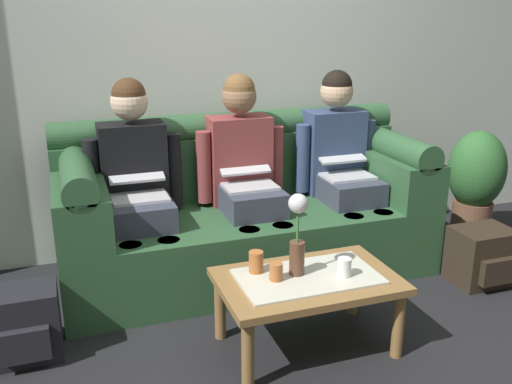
{
  "coord_description": "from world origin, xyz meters",
  "views": [
    {
      "loc": [
        -1.04,
        -2.0,
        1.58
      ],
      "look_at": [
        -0.06,
        0.78,
        0.63
      ],
      "focal_mm": 39.86,
      "sensor_mm": 36.0,
      "label": 1
    }
  ],
  "objects_px": {
    "cup_far_center": "(276,272)",
    "backpack_right": "(482,257)",
    "person_right": "(341,160)",
    "person_middle": "(245,169)",
    "cup_near_right": "(256,262)",
    "couch": "(245,213)",
    "backpack_left": "(25,325)",
    "cup_near_left": "(344,267)",
    "person_left": "(136,179)",
    "potted_plant": "(476,179)",
    "flower_vase": "(297,233)",
    "coffee_table": "(308,287)"
  },
  "relations": [
    {
      "from": "cup_far_center",
      "to": "backpack_left",
      "type": "relative_size",
      "value": 0.24
    },
    {
      "from": "potted_plant",
      "to": "backpack_right",
      "type": "bearing_deg",
      "value": -124.78
    },
    {
      "from": "person_middle",
      "to": "cup_near_left",
      "type": "relative_size",
      "value": 13.65
    },
    {
      "from": "couch",
      "to": "flower_vase",
      "type": "distance_m",
      "value": 0.95
    },
    {
      "from": "person_left",
      "to": "cup_near_right",
      "type": "xyz_separation_m",
      "value": [
        0.43,
        -0.83,
        -0.22
      ]
    },
    {
      "from": "person_right",
      "to": "potted_plant",
      "type": "xyz_separation_m",
      "value": [
        1.08,
        -0.02,
        -0.23
      ]
    },
    {
      "from": "backpack_left",
      "to": "potted_plant",
      "type": "distance_m",
      "value": 3.08
    },
    {
      "from": "person_middle",
      "to": "cup_near_right",
      "type": "bearing_deg",
      "value": -104.67
    },
    {
      "from": "person_left",
      "to": "backpack_right",
      "type": "relative_size",
      "value": 3.54
    },
    {
      "from": "cup_near_left",
      "to": "cup_near_right",
      "type": "height_order",
      "value": "cup_near_right"
    },
    {
      "from": "cup_near_right",
      "to": "person_left",
      "type": "bearing_deg",
      "value": 117.5
    },
    {
      "from": "cup_far_center",
      "to": "cup_near_right",
      "type": "bearing_deg",
      "value": 118.2
    },
    {
      "from": "person_right",
      "to": "cup_near_left",
      "type": "height_order",
      "value": "person_right"
    },
    {
      "from": "couch",
      "to": "person_left",
      "type": "height_order",
      "value": "person_left"
    },
    {
      "from": "person_middle",
      "to": "cup_near_left",
      "type": "xyz_separation_m",
      "value": [
        0.16,
        -1.01,
        -0.23
      ]
    },
    {
      "from": "person_left",
      "to": "backpack_right",
      "type": "distance_m",
      "value": 2.1
    },
    {
      "from": "backpack_right",
      "to": "backpack_left",
      "type": "bearing_deg",
      "value": 178.41
    },
    {
      "from": "coffee_table",
      "to": "backpack_right",
      "type": "bearing_deg",
      "value": 12.57
    },
    {
      "from": "couch",
      "to": "person_right",
      "type": "distance_m",
      "value": 0.71
    },
    {
      "from": "couch",
      "to": "backpack_left",
      "type": "distance_m",
      "value": 1.43
    },
    {
      "from": "person_right",
      "to": "cup_far_center",
      "type": "distance_m",
      "value": 1.27
    },
    {
      "from": "person_left",
      "to": "cup_near_left",
      "type": "height_order",
      "value": "person_left"
    },
    {
      "from": "coffee_table",
      "to": "flower_vase",
      "type": "height_order",
      "value": "flower_vase"
    },
    {
      "from": "cup_near_left",
      "to": "person_right",
      "type": "bearing_deg",
      "value": 63.99
    },
    {
      "from": "coffee_table",
      "to": "potted_plant",
      "type": "xyz_separation_m",
      "value": [
        1.73,
        0.93,
        0.11
      ]
    },
    {
      "from": "flower_vase",
      "to": "person_middle",
      "type": "bearing_deg",
      "value": 87.27
    },
    {
      "from": "couch",
      "to": "person_middle",
      "type": "xyz_separation_m",
      "value": [
        0.0,
        -0.0,
        0.29
      ]
    },
    {
      "from": "potted_plant",
      "to": "coffee_table",
      "type": "bearing_deg",
      "value": -151.75
    },
    {
      "from": "cup_far_center",
      "to": "potted_plant",
      "type": "distance_m",
      "value": 2.1
    },
    {
      "from": "couch",
      "to": "coffee_table",
      "type": "bearing_deg",
      "value": -90.0
    },
    {
      "from": "person_right",
      "to": "backpack_right",
      "type": "distance_m",
      "value": 1.04
    },
    {
      "from": "flower_vase",
      "to": "potted_plant",
      "type": "xyz_separation_m",
      "value": [
        1.77,
        0.89,
        -0.16
      ]
    },
    {
      "from": "cup_far_center",
      "to": "backpack_right",
      "type": "xyz_separation_m",
      "value": [
        1.44,
        0.28,
        -0.26
      ]
    },
    {
      "from": "person_middle",
      "to": "cup_near_right",
      "type": "distance_m",
      "value": 0.89
    },
    {
      "from": "backpack_right",
      "to": "potted_plant",
      "type": "height_order",
      "value": "potted_plant"
    },
    {
      "from": "cup_far_center",
      "to": "flower_vase",
      "type": "bearing_deg",
      "value": 12.82
    },
    {
      "from": "person_left",
      "to": "potted_plant",
      "type": "xyz_separation_m",
      "value": [
        2.38,
        -0.02,
        -0.23
      ]
    },
    {
      "from": "couch",
      "to": "cup_far_center",
      "type": "height_order",
      "value": "couch"
    },
    {
      "from": "backpack_right",
      "to": "person_left",
      "type": "bearing_deg",
      "value": 161.0
    },
    {
      "from": "cup_near_right",
      "to": "backpack_right",
      "type": "bearing_deg",
      "value": 6.37
    },
    {
      "from": "couch",
      "to": "cup_near_right",
      "type": "relative_size",
      "value": 21.44
    },
    {
      "from": "person_left",
      "to": "potted_plant",
      "type": "bearing_deg",
      "value": -0.56
    },
    {
      "from": "flower_vase",
      "to": "cup_near_right",
      "type": "distance_m",
      "value": 0.25
    },
    {
      "from": "cup_near_left",
      "to": "potted_plant",
      "type": "height_order",
      "value": "potted_plant"
    },
    {
      "from": "person_left",
      "to": "cup_far_center",
      "type": "relative_size",
      "value": 14.56
    },
    {
      "from": "couch",
      "to": "backpack_right",
      "type": "relative_size",
      "value": 6.46
    },
    {
      "from": "person_middle",
      "to": "backpack_right",
      "type": "bearing_deg",
      "value": -27.46
    },
    {
      "from": "cup_far_center",
      "to": "backpack_left",
      "type": "bearing_deg",
      "value": 162.79
    },
    {
      "from": "flower_vase",
      "to": "cup_near_left",
      "type": "relative_size",
      "value": 4.47
    },
    {
      "from": "person_right",
      "to": "backpack_right",
      "type": "height_order",
      "value": "person_right"
    }
  ]
}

